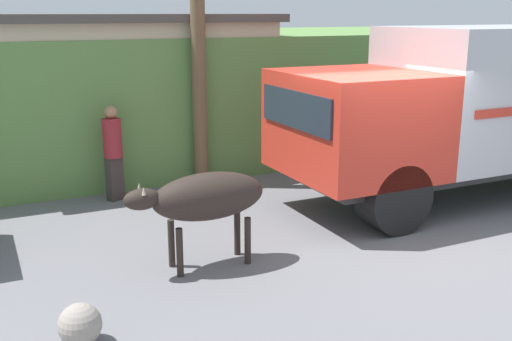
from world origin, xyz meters
TOP-DOWN VIEW (x-y plane):
  - ground_plane at (0.00, 0.00)m, footprint 60.00×60.00m
  - hillside_embankment at (0.00, 7.41)m, footprint 32.00×6.64m
  - building_backdrop at (-2.84, 5.31)m, footprint 6.24×2.70m
  - cargo_truck at (2.79, 1.07)m, footprint 7.48×2.52m
  - brown_cow at (-3.05, 0.14)m, footprint 1.93×0.64m
  - pedestrian_on_hill at (-3.50, 3.65)m, footprint 0.45×0.45m
  - utility_pole at (-1.73, 3.88)m, footprint 0.90×0.28m
  - roadside_rock at (-4.96, -1.19)m, footprint 0.46×0.46m

SIDE VIEW (x-z plane):
  - ground_plane at x=0.00m, z-range 0.00..0.00m
  - roadside_rock at x=-4.96m, z-range 0.00..0.46m
  - pedestrian_on_hill at x=-3.50m, z-range 0.09..1.85m
  - brown_cow at x=-3.05m, z-range 0.32..1.63m
  - hillside_embankment at x=0.00m, z-range 0.00..2.87m
  - building_backdrop at x=-2.84m, z-range 0.01..3.34m
  - cargo_truck at x=2.79m, z-range 0.18..3.30m
  - utility_pole at x=-1.73m, z-range 0.09..6.92m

